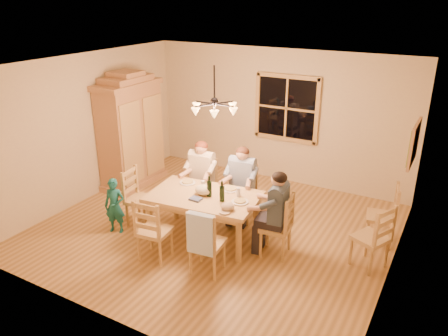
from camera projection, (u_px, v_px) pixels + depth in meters
The scene contains 33 objects.
floor at pixel (216, 229), 7.31m from camera, with size 5.50×5.50×0.00m, color olive.
ceiling at pixel (214, 65), 6.30m from camera, with size 5.50×5.00×0.02m, color white.
wall_back at pixel (277, 116), 8.83m from camera, with size 5.50×0.02×2.70m, color beige.
wall_left at pixel (87, 128), 8.06m from camera, with size 0.02×5.00×2.70m, color beige.
wall_right at pixel (401, 189), 5.55m from camera, with size 0.02×5.00×2.70m, color beige.
window at pixel (287, 108), 8.64m from camera, with size 1.30×0.06×1.30m.
painting at pixel (414, 144), 6.45m from camera, with size 0.06×0.78×0.64m.
chandelier at pixel (215, 107), 6.54m from camera, with size 0.77×0.68×0.71m.
armoire at pixel (131, 134), 8.68m from camera, with size 0.66×1.40×2.30m.
dining_table at pixel (204, 201), 6.80m from camera, with size 1.80×1.22×0.76m.
chair_far_left at pixel (202, 197), 7.76m from camera, with size 0.49×0.47×0.99m.
chair_far_right at pixel (241, 204), 7.49m from camera, with size 0.49×0.47×0.99m.
chair_near_left at pixel (155, 240), 6.40m from camera, with size 0.49×0.47×0.99m.
chair_near_right at pixel (207, 252), 6.09m from camera, with size 0.49×0.47×0.99m.
chair_end_left at pixel (141, 208), 7.35m from camera, with size 0.47×0.49×0.99m.
chair_end_right at pixel (276, 236), 6.51m from camera, with size 0.47×0.49×0.99m.
adult_woman at pixel (201, 169), 7.56m from camera, with size 0.43×0.46×0.87m.
adult_plaid_man at pixel (242, 175), 7.29m from camera, with size 0.43×0.46×0.87m.
adult_slate_man at pixel (277, 204), 6.31m from camera, with size 0.46×0.43×0.87m.
towel at pixel (201, 234), 5.78m from camera, with size 0.38×0.10×0.58m, color #B7D5F8.
wine_bottle_a at pixel (209, 186), 6.66m from camera, with size 0.08×0.08×0.33m, color black.
wine_bottle_b at pixel (222, 191), 6.50m from camera, with size 0.08×0.08×0.33m, color black.
plate_woman at pixel (188, 183), 7.17m from camera, with size 0.26×0.26×0.02m, color white.
plate_plaid at pixel (231, 190), 6.92m from camera, with size 0.26×0.26×0.02m, color white.
plate_slate at pixel (240, 202), 6.52m from camera, with size 0.26×0.26×0.02m, color white.
wine_glass_a at pixel (203, 185), 6.95m from camera, with size 0.06×0.06×0.14m, color silver.
wine_glass_b at pixel (238, 192), 6.69m from camera, with size 0.06×0.06×0.14m, color silver.
cap at pixel (228, 206), 6.28m from camera, with size 0.20×0.20×0.11m, color tan.
napkin at pixel (196, 199), 6.59m from camera, with size 0.18×0.14×0.03m, color #45527E.
cloth_bundle at pixel (203, 190), 6.75m from camera, with size 0.28×0.22×0.15m, color beige.
child at pixel (115, 206), 7.07m from camera, with size 0.34×0.22×0.93m, color #18676D.
chair_spare_front at pixel (369, 247), 6.21m from camera, with size 0.57×0.58×0.99m.
chair_spare_back at pixel (380, 225), 6.80m from camera, with size 0.50×0.51×0.99m.
Camera 1 is at (3.27, -5.51, 3.67)m, focal length 35.00 mm.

